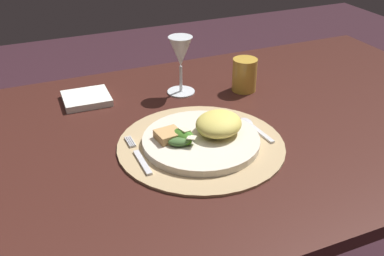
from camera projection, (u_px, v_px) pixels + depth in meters
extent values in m
cube|color=#3E1D17|center=(219.00, 131.00, 1.10)|extent=(1.48, 0.86, 0.03)
cylinder|color=#3B1E15|center=(329.00, 134.00, 1.78)|extent=(0.08, 0.08, 0.67)
cylinder|color=tan|center=(201.00, 145.00, 1.01)|extent=(0.37, 0.37, 0.01)
cylinder|color=silver|center=(201.00, 141.00, 1.00)|extent=(0.26, 0.26, 0.02)
ellipsoid|color=#DECC5D|center=(219.00, 124.00, 1.01)|extent=(0.15, 0.15, 0.04)
ellipsoid|color=#426931|center=(179.00, 142.00, 0.97)|extent=(0.05, 0.04, 0.02)
ellipsoid|color=#367210|center=(182.00, 140.00, 0.98)|extent=(0.06, 0.06, 0.01)
ellipsoid|color=#3F7F27|center=(184.00, 135.00, 0.99)|extent=(0.04, 0.05, 0.02)
ellipsoid|color=#3A6E1D|center=(183.00, 135.00, 0.99)|extent=(0.06, 0.07, 0.02)
cube|color=beige|center=(192.00, 138.00, 0.96)|extent=(0.03, 0.03, 0.01)
cube|color=beige|center=(185.00, 130.00, 0.99)|extent=(0.02, 0.03, 0.01)
cube|color=tan|center=(168.00, 135.00, 0.99)|extent=(0.06, 0.05, 0.02)
cube|color=silver|center=(143.00, 162.00, 0.94)|extent=(0.01, 0.09, 0.00)
cube|color=silver|center=(127.00, 142.00, 1.01)|extent=(0.00, 0.05, 0.00)
cube|color=silver|center=(129.00, 141.00, 1.01)|extent=(0.00, 0.05, 0.00)
cube|color=silver|center=(131.00, 141.00, 1.01)|extent=(0.00, 0.05, 0.00)
cube|color=silver|center=(132.00, 141.00, 1.01)|extent=(0.00, 0.05, 0.00)
cube|color=silver|center=(261.00, 133.00, 1.04)|extent=(0.02, 0.09, 0.00)
ellipsoid|color=silver|center=(246.00, 122.00, 1.09)|extent=(0.03, 0.04, 0.01)
cube|color=white|center=(86.00, 98.00, 1.20)|extent=(0.12, 0.11, 0.02)
cylinder|color=silver|center=(181.00, 92.00, 1.25)|extent=(0.08, 0.08, 0.00)
cylinder|color=silver|center=(181.00, 79.00, 1.23)|extent=(0.01, 0.01, 0.07)
cone|color=silver|center=(181.00, 52.00, 1.20)|extent=(0.06, 0.06, 0.08)
cylinder|color=gold|center=(244.00, 75.00, 1.25)|extent=(0.07, 0.07, 0.09)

